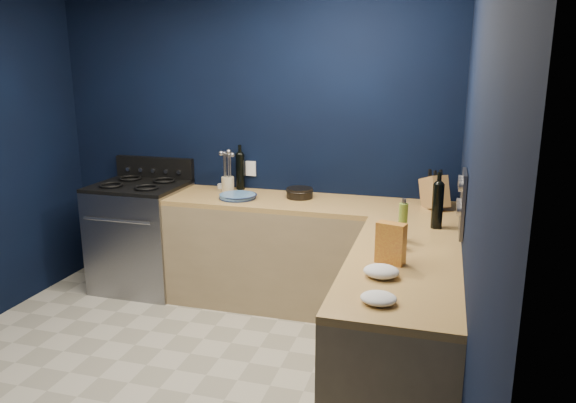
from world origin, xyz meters
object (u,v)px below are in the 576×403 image
(utensil_crock, at_px, (228,185))
(crouton_bag, at_px, (391,243))
(gas_range, at_px, (142,238))
(plate_stack, at_px, (237,196))
(knife_block, at_px, (434,193))

(utensil_crock, bearing_deg, crouton_bag, -41.84)
(utensil_crock, relative_size, crouton_bag, 0.58)
(gas_range, distance_m, plate_stack, 1.05)
(knife_block, bearing_deg, gas_range, 150.96)
(crouton_bag, bearing_deg, knife_block, 97.34)
(crouton_bag, bearing_deg, gas_range, 168.15)
(knife_block, height_order, crouton_bag, knife_block)
(gas_range, bearing_deg, knife_block, 1.76)
(knife_block, bearing_deg, plate_stack, 154.22)
(gas_range, bearing_deg, utensil_crock, 9.57)
(gas_range, height_order, utensil_crock, utensil_crock)
(gas_range, distance_m, utensil_crock, 0.94)
(crouton_bag, bearing_deg, utensil_crock, 154.26)
(gas_range, height_order, crouton_bag, crouton_bag)
(knife_block, bearing_deg, crouton_bag, -129.56)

